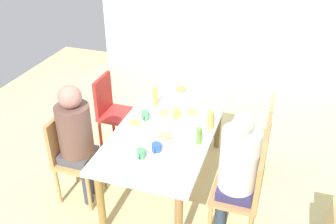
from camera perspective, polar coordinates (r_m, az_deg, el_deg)
ground_plane at (r=4.10m, az=0.00°, el=-10.55°), size 6.43×6.43×0.00m
dining_table at (r=3.71m, az=0.00°, el=-3.06°), size 1.82×0.92×0.72m
chair_0 at (r=3.77m, az=-14.48°, el=-6.06°), size 0.40×0.40×0.90m
person_0 at (r=3.59m, az=-13.76°, el=-3.25°), size 0.32×0.32×1.25m
chair_1 at (r=3.31m, az=11.62°, el=-11.56°), size 0.40×0.40×0.90m
person_1 at (r=3.16m, az=10.46°, el=-8.07°), size 0.32×0.32×1.26m
chair_2 at (r=4.42m, az=-8.50°, el=0.53°), size 0.40×0.40×0.90m
chair_3 at (r=4.04m, az=13.44°, el=-3.19°), size 0.40×0.40×0.90m
plate_0 at (r=4.30m, az=1.95°, el=3.38°), size 0.23×0.23×0.04m
plate_1 at (r=3.47m, az=-0.51°, el=-3.82°), size 0.25×0.25×0.04m
plate_2 at (r=3.83m, az=-0.59°, el=-0.25°), size 0.23×0.23×0.04m
plate_3 at (r=3.68m, az=-5.13°, el=-1.79°), size 0.22×0.22×0.04m
plate_4 at (r=3.85m, az=3.62°, el=-0.15°), size 0.22×0.22×0.04m
cup_0 at (r=3.31m, az=-1.77°, el=-5.39°), size 0.13×0.09×0.07m
cup_1 at (r=3.78m, az=1.27°, el=-0.21°), size 0.11×0.08×0.09m
cup_2 at (r=3.23m, az=-4.09°, el=-6.32°), size 0.11×0.08×0.08m
cup_3 at (r=3.75m, az=-3.44°, el=-0.50°), size 0.12×0.08×0.09m
bottle_0 at (r=3.59m, az=6.46°, el=-1.04°), size 0.07×0.07×0.23m
bottle_1 at (r=3.38m, az=4.74°, el=-3.46°), size 0.05×0.05×0.20m
bottle_2 at (r=3.95m, az=-1.97°, el=2.54°), size 0.06×0.06×0.26m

